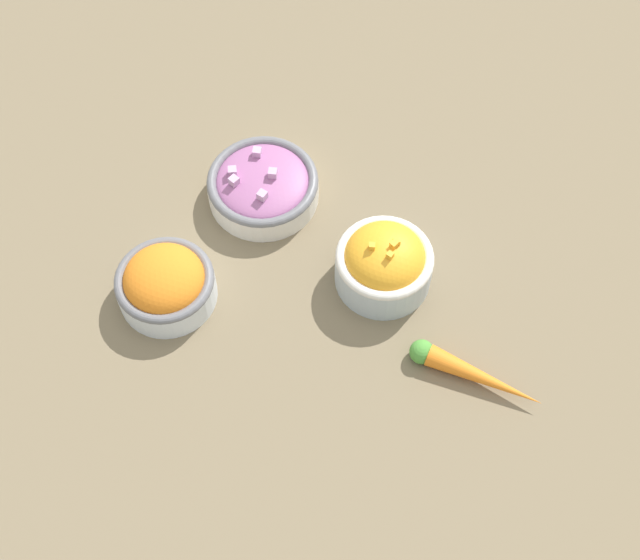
{
  "coord_description": "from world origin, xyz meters",
  "views": [
    {
      "loc": [
        -0.35,
        0.36,
        0.9
      ],
      "look_at": [
        0.0,
        0.0,
        0.03
      ],
      "focal_mm": 50.0,
      "sensor_mm": 36.0,
      "label": 1
    }
  ],
  "objects_px": {
    "bowl_red_onion": "(263,185)",
    "loose_carrot": "(472,373)",
    "bowl_squash": "(384,263)",
    "bowl_carrots": "(165,283)"
  },
  "relations": [
    {
      "from": "bowl_carrots",
      "to": "bowl_red_onion",
      "type": "relative_size",
      "value": 0.84
    },
    {
      "from": "loose_carrot",
      "to": "bowl_red_onion",
      "type": "bearing_deg",
      "value": 159.92
    },
    {
      "from": "bowl_carrots",
      "to": "bowl_squash",
      "type": "bearing_deg",
      "value": -131.0
    },
    {
      "from": "bowl_squash",
      "to": "loose_carrot",
      "type": "relative_size",
      "value": 0.74
    },
    {
      "from": "bowl_red_onion",
      "to": "loose_carrot",
      "type": "height_order",
      "value": "bowl_red_onion"
    },
    {
      "from": "bowl_carrots",
      "to": "bowl_red_onion",
      "type": "xyz_separation_m",
      "value": [
        0.02,
        -0.17,
        -0.01
      ]
    },
    {
      "from": "bowl_red_onion",
      "to": "bowl_squash",
      "type": "relative_size",
      "value": 1.21
    },
    {
      "from": "bowl_red_onion",
      "to": "bowl_squash",
      "type": "xyz_separation_m",
      "value": [
        -0.18,
        -0.01,
        0.01
      ]
    },
    {
      "from": "bowl_squash",
      "to": "loose_carrot",
      "type": "height_order",
      "value": "bowl_squash"
    },
    {
      "from": "bowl_red_onion",
      "to": "loose_carrot",
      "type": "distance_m",
      "value": 0.34
    }
  ]
}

